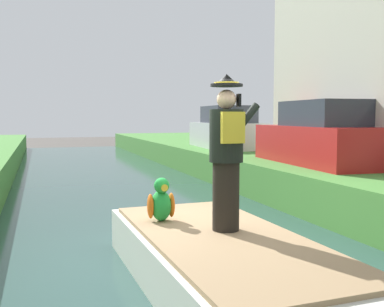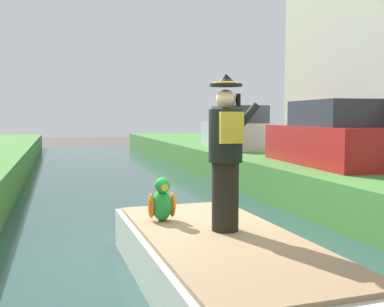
% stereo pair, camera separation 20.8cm
% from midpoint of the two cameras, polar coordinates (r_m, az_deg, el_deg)
% --- Properties ---
extents(ground_plane, '(80.00, 80.00, 0.00)m').
position_cam_midpoint_polar(ground_plane, '(6.34, -0.60, -14.31)').
color(ground_plane, '#4C4742').
extents(canal_water, '(5.50, 48.00, 0.10)m').
position_cam_midpoint_polar(canal_water, '(6.33, -0.60, -13.88)').
color(canal_water, '#2D4C47').
rests_on(canal_water, ground).
extents(boat, '(1.91, 4.25, 0.61)m').
position_cam_midpoint_polar(boat, '(5.33, 2.80, -13.50)').
color(boat, silver).
rests_on(boat, canal_water).
extents(person_pirate, '(0.61, 0.42, 1.85)m').
position_cam_midpoint_polar(person_pirate, '(5.33, 3.29, 0.06)').
color(person_pirate, black).
rests_on(person_pirate, boat).
extents(parrot_plush, '(0.36, 0.34, 0.57)m').
position_cam_midpoint_polar(parrot_plush, '(5.90, -4.94, -6.16)').
color(parrot_plush, green).
rests_on(parrot_plush, boat).
extents(parked_car_red, '(1.97, 4.11, 1.50)m').
position_cam_midpoint_polar(parked_car_red, '(11.18, 15.64, 1.97)').
color(parked_car_red, red).
rests_on(parked_car_red, grass_bank_far).
extents(parked_car_silver, '(2.00, 4.12, 1.50)m').
position_cam_midpoint_polar(parked_car_silver, '(16.36, 3.97, 2.95)').
color(parked_car_silver, '#B7B7BC').
rests_on(parked_car_silver, grass_bank_far).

